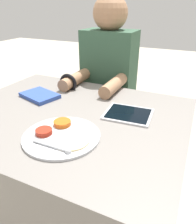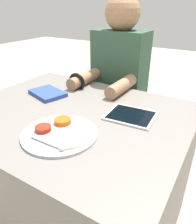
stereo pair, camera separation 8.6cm
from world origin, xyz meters
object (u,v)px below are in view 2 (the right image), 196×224
Objects in this scene: thali_tray at (60,133)px; red_notebook at (48,93)px; tablet_device at (131,116)px; person_diner at (118,99)px.

red_notebook is (-0.32, 0.28, 0.00)m from thali_tray.
person_diner is (-0.29, 0.47, -0.16)m from tablet_device.
thali_tray reaches higher than red_notebook.
tablet_device is at bearing -58.07° from person_diner.
thali_tray is 1.30× the size of red_notebook.
person_diner is at bearing 67.46° from red_notebook.
thali_tray is 0.33m from tablet_device.
person_diner is at bearing 121.93° from tablet_device.
person_diner reaches higher than thali_tray.
red_notebook is 0.54m from person_diner.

